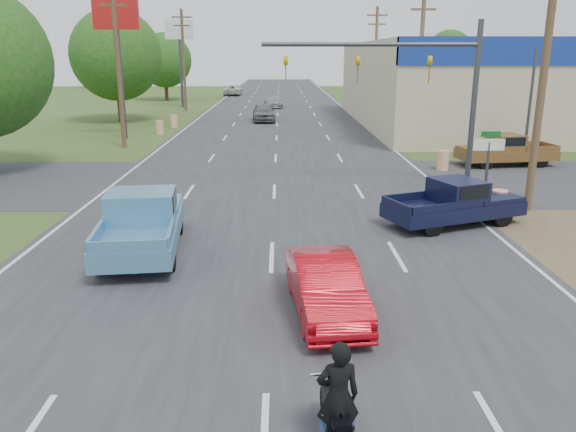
{
  "coord_description": "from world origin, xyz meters",
  "views": [
    {
      "loc": [
        0.26,
        -7.11,
        5.58
      ],
      "look_at": [
        0.47,
        7.78,
        1.3
      ],
      "focal_mm": 35.0,
      "sensor_mm": 36.0,
      "label": 1
    }
  ],
  "objects_px": {
    "navy_pickup": "(457,202)",
    "red_convertible": "(326,287)",
    "blue_pickup": "(142,221)",
    "motorcycle": "(337,430)",
    "rider": "(338,402)",
    "distant_car_silver": "(273,102)",
    "distant_car_grey": "(264,112)",
    "brown_pickup": "(504,150)",
    "distant_car_white": "(233,90)"
  },
  "relations": [
    {
      "from": "navy_pickup",
      "to": "brown_pickup",
      "type": "distance_m",
      "value": 12.0
    },
    {
      "from": "red_convertible",
      "to": "blue_pickup",
      "type": "bearing_deg",
      "value": 133.46
    },
    {
      "from": "blue_pickup",
      "to": "brown_pickup",
      "type": "xyz_separation_m",
      "value": [
        15.72,
        13.04,
        -0.08
      ]
    },
    {
      "from": "distant_car_silver",
      "to": "blue_pickup",
      "type": "bearing_deg",
      "value": -101.64
    },
    {
      "from": "rider",
      "to": "distant_car_white",
      "type": "distance_m",
      "value": 75.79
    },
    {
      "from": "blue_pickup",
      "to": "distant_car_white",
      "type": "distance_m",
      "value": 66.54
    },
    {
      "from": "brown_pickup",
      "to": "blue_pickup",
      "type": "bearing_deg",
      "value": 122.43
    },
    {
      "from": "distant_car_silver",
      "to": "distant_car_grey",
      "type": "bearing_deg",
      "value": -100.55
    },
    {
      "from": "red_convertible",
      "to": "blue_pickup",
      "type": "distance_m",
      "value": 6.65
    },
    {
      "from": "blue_pickup",
      "to": "brown_pickup",
      "type": "bearing_deg",
      "value": 33.58
    },
    {
      "from": "distant_car_white",
      "to": "blue_pickup",
      "type": "bearing_deg",
      "value": 91.98
    },
    {
      "from": "distant_car_white",
      "to": "distant_car_silver",
      "type": "bearing_deg",
      "value": 106.8
    },
    {
      "from": "blue_pickup",
      "to": "distant_car_silver",
      "type": "relative_size",
      "value": 1.31
    },
    {
      "from": "brown_pickup",
      "to": "distant_car_white",
      "type": "distance_m",
      "value": 56.54
    },
    {
      "from": "navy_pickup",
      "to": "distant_car_silver",
      "type": "xyz_separation_m",
      "value": [
        -6.72,
        44.5,
        -0.17
      ]
    },
    {
      "from": "motorcycle",
      "to": "distant_car_grey",
      "type": "xyz_separation_m",
      "value": [
        -2.23,
        42.46,
        0.36
      ]
    },
    {
      "from": "navy_pickup",
      "to": "distant_car_grey",
      "type": "distance_m",
      "value": 31.9
    },
    {
      "from": "distant_car_grey",
      "to": "distant_car_silver",
      "type": "bearing_deg",
      "value": 82.78
    },
    {
      "from": "rider",
      "to": "distant_car_grey",
      "type": "xyz_separation_m",
      "value": [
        -2.23,
        42.43,
        -0.07
      ]
    },
    {
      "from": "red_convertible",
      "to": "navy_pickup",
      "type": "xyz_separation_m",
      "value": [
        4.98,
        6.81,
        0.14
      ]
    },
    {
      "from": "red_convertible",
      "to": "distant_car_grey",
      "type": "distance_m",
      "value": 37.91
    },
    {
      "from": "red_convertible",
      "to": "blue_pickup",
      "type": "relative_size",
      "value": 0.7
    },
    {
      "from": "rider",
      "to": "distant_car_white",
      "type": "relative_size",
      "value": 0.33
    },
    {
      "from": "motorcycle",
      "to": "distant_car_silver",
      "type": "distance_m",
      "value": 55.96
    },
    {
      "from": "red_convertible",
      "to": "blue_pickup",
      "type": "xyz_separation_m",
      "value": [
        -5.05,
        4.33,
        0.26
      ]
    },
    {
      "from": "motorcycle",
      "to": "rider",
      "type": "height_order",
      "value": "rider"
    },
    {
      "from": "red_convertible",
      "to": "distant_car_grey",
      "type": "height_order",
      "value": "distant_car_grey"
    },
    {
      "from": "brown_pickup",
      "to": "distant_car_grey",
      "type": "xyz_separation_m",
      "value": [
        -13.1,
        20.47,
        -0.05
      ]
    },
    {
      "from": "motorcycle",
      "to": "blue_pickup",
      "type": "relative_size",
      "value": 0.33
    },
    {
      "from": "rider",
      "to": "distant_car_grey",
      "type": "relative_size",
      "value": 0.37
    },
    {
      "from": "navy_pickup",
      "to": "distant_car_silver",
      "type": "bearing_deg",
      "value": 167.02
    },
    {
      "from": "blue_pickup",
      "to": "distant_car_silver",
      "type": "height_order",
      "value": "blue_pickup"
    },
    {
      "from": "red_convertible",
      "to": "navy_pickup",
      "type": "relative_size",
      "value": 0.78
    },
    {
      "from": "brown_pickup",
      "to": "distant_car_grey",
      "type": "relative_size",
      "value": 1.12
    },
    {
      "from": "blue_pickup",
      "to": "motorcycle",
      "type": "bearing_deg",
      "value": -67.66
    },
    {
      "from": "blue_pickup",
      "to": "distant_car_grey",
      "type": "height_order",
      "value": "blue_pickup"
    },
    {
      "from": "red_convertible",
      "to": "motorcycle",
      "type": "distance_m",
      "value": 4.64
    },
    {
      "from": "navy_pickup",
      "to": "distant_car_white",
      "type": "distance_m",
      "value": 65.26
    },
    {
      "from": "navy_pickup",
      "to": "red_convertible",
      "type": "bearing_deg",
      "value": -57.76
    },
    {
      "from": "brown_pickup",
      "to": "distant_car_white",
      "type": "relative_size",
      "value": 0.99
    },
    {
      "from": "red_convertible",
      "to": "blue_pickup",
      "type": "height_order",
      "value": "blue_pickup"
    },
    {
      "from": "motorcycle",
      "to": "brown_pickup",
      "type": "relative_size",
      "value": 0.36
    },
    {
      "from": "motorcycle",
      "to": "brown_pickup",
      "type": "bearing_deg",
      "value": 57.15
    },
    {
      "from": "red_convertible",
      "to": "distant_car_white",
      "type": "bearing_deg",
      "value": 90.33
    },
    {
      "from": "distant_car_white",
      "to": "red_convertible",
      "type": "bearing_deg",
      "value": 95.9
    },
    {
      "from": "red_convertible",
      "to": "distant_car_white",
      "type": "relative_size",
      "value": 0.76
    },
    {
      "from": "motorcycle",
      "to": "navy_pickup",
      "type": "relative_size",
      "value": 0.37
    },
    {
      "from": "red_convertible",
      "to": "distant_car_silver",
      "type": "bearing_deg",
      "value": 86.02
    },
    {
      "from": "blue_pickup",
      "to": "rider",
      "type": "bearing_deg",
      "value": -67.59
    },
    {
      "from": "rider",
      "to": "blue_pickup",
      "type": "bearing_deg",
      "value": -68.05
    }
  ]
}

